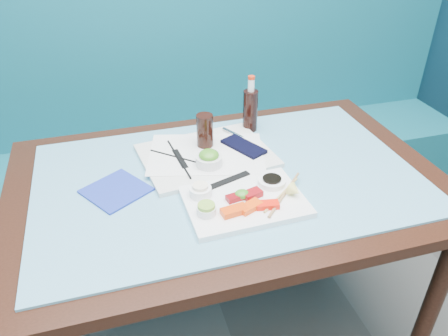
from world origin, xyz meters
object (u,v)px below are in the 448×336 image
object	(u,v)px
seaweed_bowl	(209,161)
cola_bottle_body	(250,111)
booth_bench	(182,151)
cola_glass	(205,131)
sashimi_plate	(245,201)
serving_tray	(206,156)
dining_table	(228,198)
blue_napkin	(116,190)

from	to	relation	value
seaweed_bowl	cola_bottle_body	distance (m)	0.32
booth_bench	cola_glass	distance (m)	0.80
sashimi_plate	serving_tray	bearing A→B (deg)	96.91
dining_table	seaweed_bowl	bearing A→B (deg)	132.28
sashimi_plate	serving_tray	world-z (taller)	sashimi_plate
booth_bench	dining_table	bearing A→B (deg)	-90.00
booth_bench	sashimi_plate	xyz separation A→B (m)	(0.00, -1.00, 0.39)
serving_tray	booth_bench	bearing A→B (deg)	79.70
sashimi_plate	cola_bottle_body	xyz separation A→B (m)	(0.17, 0.44, 0.07)
cola_bottle_body	cola_glass	bearing A→B (deg)	-153.59
seaweed_bowl	cola_bottle_body	size ratio (longest dim) A/B	0.55
sashimi_plate	cola_glass	world-z (taller)	cola_glass
dining_table	sashimi_plate	distance (m)	0.19
serving_tray	cola_glass	distance (m)	0.09
serving_tray	cola_bottle_body	size ratio (longest dim) A/B	2.73
cola_bottle_body	dining_table	bearing A→B (deg)	-121.42
sashimi_plate	cola_bottle_body	size ratio (longest dim) A/B	2.19
serving_tray	sashimi_plate	bearing A→B (deg)	-88.62
booth_bench	seaweed_bowl	bearing A→B (deg)	-93.56
dining_table	serving_tray	xyz separation A→B (m)	(-0.04, 0.13, 0.10)
serving_tray	blue_napkin	bearing A→B (deg)	-167.43
booth_bench	serving_tray	bearing A→B (deg)	-93.13
sashimi_plate	blue_napkin	xyz separation A→B (m)	(-0.36, 0.17, -0.01)
dining_table	booth_bench	bearing A→B (deg)	90.00
dining_table	cola_glass	distance (m)	0.25
dining_table	cola_glass	world-z (taller)	cola_glass
booth_bench	cola_glass	world-z (taller)	booth_bench
booth_bench	serving_tray	xyz separation A→B (m)	(-0.04, -0.71, 0.39)
dining_table	blue_napkin	world-z (taller)	blue_napkin
dining_table	sashimi_plate	size ratio (longest dim) A/B	4.03
dining_table	cola_bottle_body	xyz separation A→B (m)	(0.17, 0.28, 0.17)
sashimi_plate	serving_tray	xyz separation A→B (m)	(-0.04, 0.29, -0.00)
blue_napkin	cola_bottle_body	bearing A→B (deg)	26.95
cola_glass	blue_napkin	world-z (taller)	cola_glass
booth_bench	serving_tray	distance (m)	0.81
sashimi_plate	blue_napkin	bearing A→B (deg)	152.85
serving_tray	blue_napkin	size ratio (longest dim) A/B	2.56
cola_bottle_body	blue_napkin	distance (m)	0.60
dining_table	serving_tray	distance (m)	0.17
sashimi_plate	seaweed_bowl	bearing A→B (deg)	102.47
cola_glass	blue_napkin	xyz separation A→B (m)	(-0.33, -0.17, -0.07)
serving_tray	dining_table	bearing A→B (deg)	-80.36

